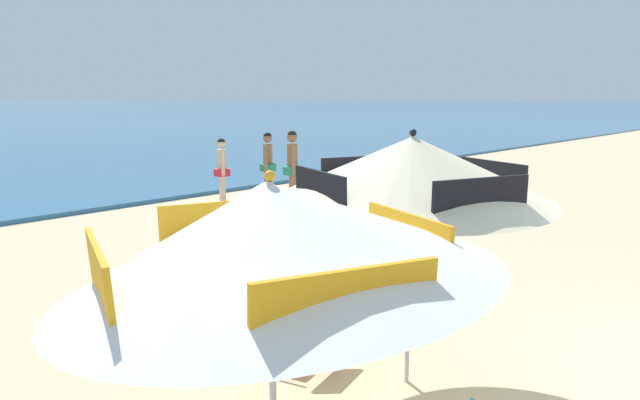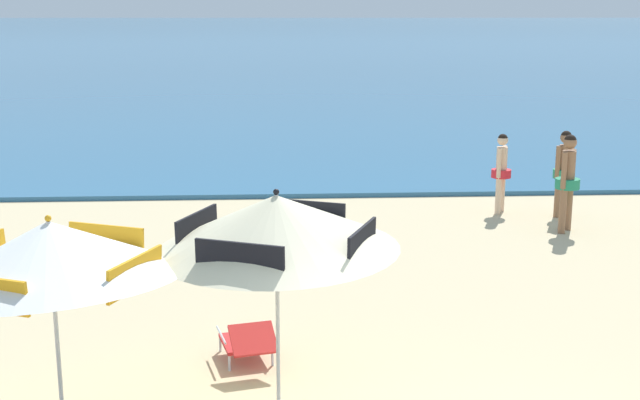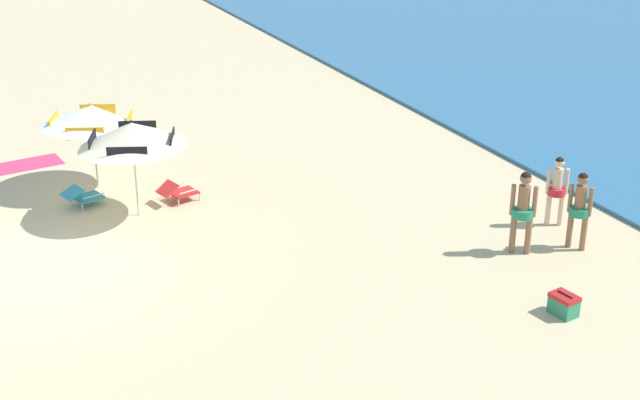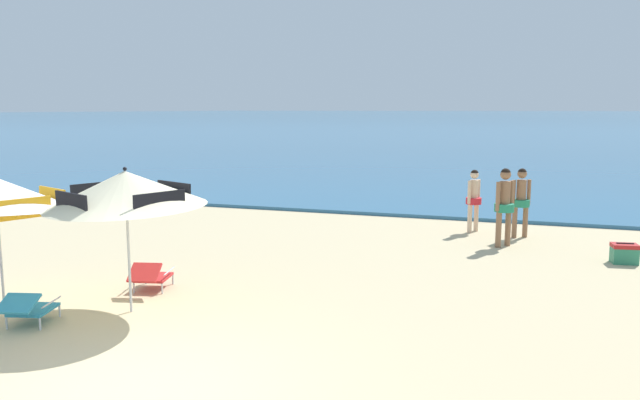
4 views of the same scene
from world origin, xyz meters
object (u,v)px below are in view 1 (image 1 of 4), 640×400
Objects in this scene: beach_umbrella_striped_main at (271,232)px; beach_umbrella_striped_second at (412,169)px; person_standing_beside at (292,164)px; person_standing_near_shore at (268,162)px; cooler_box at (384,192)px; person_wading_in at (222,167)px; lounge_chair_under_umbrella at (297,333)px.

beach_umbrella_striped_second is (2.05, 0.43, 0.13)m from beach_umbrella_striped_main.
person_standing_beside is (7.30, 6.96, -0.75)m from beach_umbrella_striped_main.
cooler_box is (2.04, -1.99, -0.77)m from person_standing_near_shore.
cooler_box is (2.38, -0.83, -0.83)m from person_standing_beside.
person_standing_near_shore is at bearing 73.45° from person_standing_beside.
beach_umbrella_striped_second reaches higher than person_wading_in.
person_wading_in is (-1.13, 0.35, -0.06)m from person_standing_near_shore.
person_wading_in reaches higher than cooler_box.
beach_umbrella_striped_main is 1.91× the size of person_standing_beside.
beach_umbrella_striped_second reaches higher than lounge_chair_under_umbrella.
person_standing_near_shore is at bearing 135.67° from cooler_box.
person_standing_near_shore is (7.64, 8.13, -0.81)m from beach_umbrella_striped_main.
beach_umbrella_striped_main is 11.57m from cooler_box.
beach_umbrella_striped_second is at bearing -126.03° from person_standing_near_shore.
lounge_chair_under_umbrella is 0.56× the size of person_standing_beside.
beach_umbrella_striped_main is 2.71m from lounge_chair_under_umbrella.
person_standing_near_shore is (5.60, 7.70, -0.93)m from beach_umbrella_striped_second.
beach_umbrella_striped_second is 2.14× the size of person_wading_in.
person_standing_beside is (-0.35, -1.16, 0.06)m from person_standing_near_shore.
lounge_chair_under_umbrella is (1.71, 1.46, -1.51)m from beach_umbrella_striped_main.
lounge_chair_under_umbrella is at bearing -149.62° from cooler_box.
beach_umbrella_striped_second reaches higher than person_standing_beside.
beach_umbrella_striped_second is 2.02× the size of person_standing_near_shore.
cooler_box is (7.97, 4.67, -0.07)m from lounge_chair_under_umbrella.
person_wading_in is 4.01m from cooler_box.
person_standing_near_shore is at bearing 48.33° from lounge_chair_under_umbrella.
beach_umbrella_striped_second is 1.96m from lounge_chair_under_umbrella.
beach_umbrella_striped_main reaches higher than cooler_box.
beach_umbrella_striped_main is 10.12m from person_standing_beside.
person_wading_in is at bearing 143.56° from cooler_box.
lounge_chair_under_umbrella is at bearing 107.89° from beach_umbrella_striped_second.
beach_umbrella_striped_main reaches higher than person_standing_beside.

